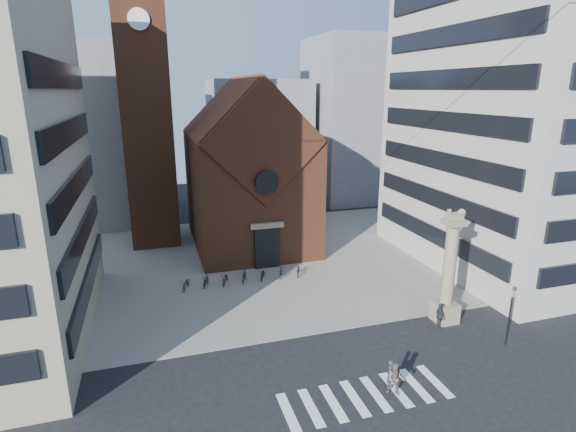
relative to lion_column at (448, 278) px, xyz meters
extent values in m
plane|color=black|center=(-10.01, -3.00, -3.46)|extent=(120.00, 120.00, 0.00)
cube|color=gray|center=(-10.01, 16.00, -3.43)|extent=(46.00, 30.00, 0.05)
cube|color=brown|center=(-10.01, 22.00, 2.54)|extent=(12.00, 16.00, 12.00)
cube|color=maroon|center=(-10.01, 22.40, 8.54)|extent=(12.00, 15.40, 12.00)
cube|color=brown|center=(-10.01, 14.05, 8.54)|extent=(11.76, 0.50, 11.76)
cylinder|color=black|center=(-10.01, 13.60, 5.04)|extent=(2.20, 0.30, 2.20)
cube|color=black|center=(-10.01, 13.85, -1.46)|extent=(2.40, 0.30, 4.00)
cube|color=gray|center=(-10.01, 13.80, 0.84)|extent=(3.20, 0.40, 0.50)
cube|color=brown|center=(-20.01, 25.00, 11.54)|extent=(5.00, 5.00, 30.00)
cylinder|color=white|center=(-20.01, 22.40, 19.54)|extent=(2.00, 0.20, 2.00)
cube|color=#A9A599|center=(13.99, 9.00, 12.54)|extent=(18.00, 22.00, 32.00)
cube|color=gray|center=(-30.01, 37.00, 7.54)|extent=(16.00, 14.00, 22.00)
cube|color=gray|center=(-4.01, 42.00, 5.54)|extent=(14.00, 12.00, 18.00)
cube|color=gray|center=(11.99, 39.00, 8.54)|extent=(16.00, 14.00, 24.00)
cube|color=gray|center=(-0.01, 0.00, -2.71)|extent=(1.60, 1.60, 1.50)
cylinder|color=gray|center=(-0.01, 0.00, 1.04)|extent=(0.90, 0.90, 6.00)
cube|color=gray|center=(-0.01, 0.00, 4.24)|extent=(1.30, 1.30, 0.40)
cube|color=gray|center=(-0.01, 0.00, 4.64)|extent=(1.20, 0.50, 0.55)
sphere|color=gray|center=(0.54, 0.00, 4.89)|extent=(0.56, 0.56, 0.56)
cube|color=gray|center=(-0.51, 0.00, 5.04)|extent=(0.25, 0.15, 0.35)
cylinder|color=black|center=(1.99, -4.00, -1.71)|extent=(0.12, 0.12, 3.50)
imported|color=black|center=(1.99, -4.00, 0.44)|extent=(0.13, 0.16, 0.80)
imported|color=#2D2C3D|center=(-7.70, -5.68, -2.60)|extent=(0.74, 0.64, 1.72)
imported|color=#63594F|center=(-7.80, -6.36, -2.47)|extent=(1.21, 1.15, 1.97)
imported|color=#292931|center=(-1.01, -0.80, -2.48)|extent=(0.74, 1.22, 1.95)
imported|color=black|center=(-17.92, 11.25, -2.93)|extent=(1.25, 1.94, 0.96)
imported|color=black|center=(-16.22, 11.25, -2.87)|extent=(1.11, 1.84, 1.07)
imported|color=black|center=(-14.52, 11.25, -2.93)|extent=(1.25, 1.94, 0.96)
imported|color=black|center=(-12.82, 11.25, -2.87)|extent=(1.11, 1.84, 1.07)
imported|color=black|center=(-11.13, 11.25, -2.93)|extent=(1.25, 1.94, 0.96)
imported|color=black|center=(-9.43, 11.25, -2.87)|extent=(1.11, 1.84, 1.07)
imported|color=black|center=(-7.73, 11.25, -2.93)|extent=(1.25, 1.94, 0.96)
camera|label=1|loc=(-19.96, -25.32, 13.23)|focal=28.00mm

